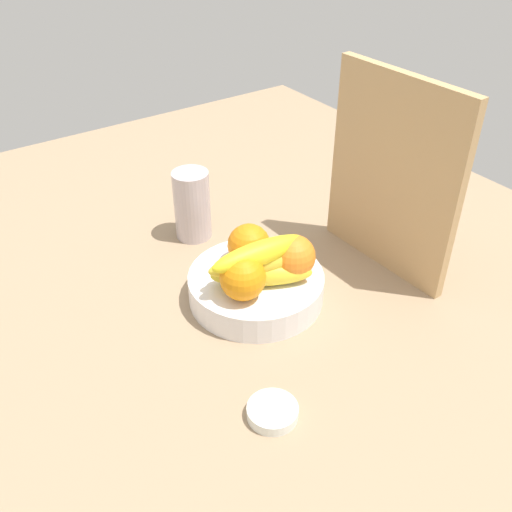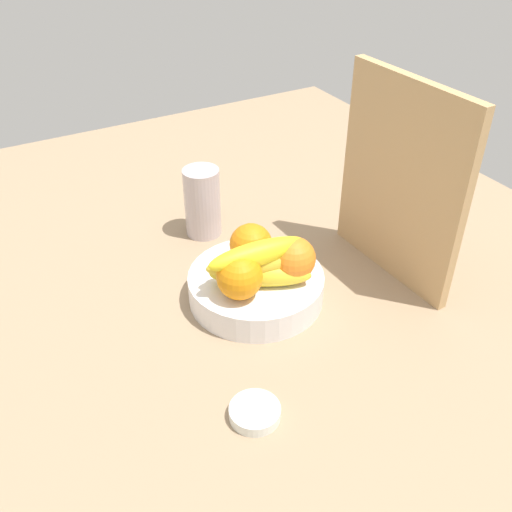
% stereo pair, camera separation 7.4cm
% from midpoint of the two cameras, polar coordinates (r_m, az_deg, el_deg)
% --- Properties ---
extents(ground_plane, '(1.80, 1.40, 0.03)m').
position_cam_midpoint_polar(ground_plane, '(1.00, -0.49, -5.67)').
color(ground_plane, '#9A8061').
extents(fruit_bowl, '(0.23, 0.23, 0.05)m').
position_cam_midpoint_polar(fruit_bowl, '(1.00, -2.12, -3.10)').
color(fruit_bowl, white).
rests_on(fruit_bowl, ground_plane).
extents(orange_front_left, '(0.08, 0.08, 0.08)m').
position_cam_midpoint_polar(orange_front_left, '(0.99, -2.83, 1.04)').
color(orange_front_left, orange).
rests_on(orange_front_left, fruit_bowl).
extents(orange_front_right, '(0.08, 0.08, 0.08)m').
position_cam_midpoint_polar(orange_front_right, '(0.91, -3.64, -2.23)').
color(orange_front_right, orange).
rests_on(orange_front_right, fruit_bowl).
extents(orange_center, '(0.08, 0.08, 0.08)m').
position_cam_midpoint_polar(orange_center, '(0.96, 1.59, -0.15)').
color(orange_center, orange).
rests_on(orange_center, fruit_bowl).
extents(banana_bunch, '(0.12, 0.18, 0.08)m').
position_cam_midpoint_polar(banana_bunch, '(0.94, -1.88, -0.83)').
color(banana_bunch, gold).
rests_on(banana_bunch, fruit_bowl).
extents(cutting_board, '(0.28, 0.03, 0.36)m').
position_cam_midpoint_polar(cutting_board, '(1.02, 11.41, 7.74)').
color(cutting_board, tan).
rests_on(cutting_board, ground_plane).
extents(thermos_tumbler, '(0.07, 0.07, 0.14)m').
position_cam_midpoint_polar(thermos_tumbler, '(1.14, -8.37, 4.95)').
color(thermos_tumbler, '#BDAFB5').
rests_on(thermos_tumbler, ground_plane).
extents(jar_lid, '(0.07, 0.07, 0.02)m').
position_cam_midpoint_polar(jar_lid, '(0.82, -1.01, -15.33)').
color(jar_lid, white).
rests_on(jar_lid, ground_plane).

